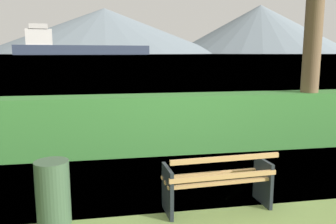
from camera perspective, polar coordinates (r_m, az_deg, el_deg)
The scene contains 7 objects.
ground_plane at distance 5.28m, azimuth 7.87°, elevation -15.29°, with size 1400.00×1400.00×0.00m, color olive.
water_surface at distance 314.51m, azimuth -10.11°, elevation 9.25°, with size 620.00×620.00×0.00m, color #6B8EA3.
park_bench at distance 5.06m, azimuth 8.23°, elevation -11.23°, with size 1.57×0.66×0.87m.
hedge_row at distance 7.84m, azimuth 1.20°, elevation -1.84°, with size 11.27×0.76×1.30m, color #387A33.
trash_bin at distance 4.87m, azimuth -18.39°, elevation -12.46°, with size 0.44×0.44×0.85m, color #385138.
cargo_ship_large at distance 319.56m, azimuth -15.28°, elevation 10.34°, with size 117.46×38.08×25.43m.
distant_hills at distance 565.12m, azimuth -12.48°, elevation 12.64°, with size 902.49×385.80×77.80m.
Camera 1 is at (-1.53, -4.53, 2.23)m, focal length 37.07 mm.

